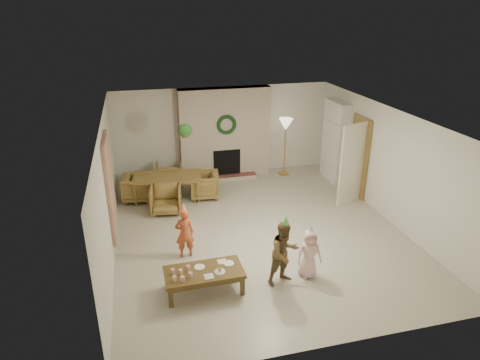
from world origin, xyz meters
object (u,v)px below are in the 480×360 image
object	(u,v)px
coffee_table_top	(204,272)
child_plaid	(284,253)
dining_chair_near	(166,199)
dining_chair_right	(205,185)
dining_chair_far	(169,176)
child_pink	(309,254)
dining_table	(168,188)
child_red	(185,233)
dining_chair_left	(138,188)

from	to	relation	value
coffee_table_top	child_plaid	bearing A→B (deg)	-4.63
dining_chair_near	coffee_table_top	world-z (taller)	dining_chair_near
dining_chair_right	dining_chair_far	bearing A→B (deg)	-128.66
child_pink	child_plaid	bearing A→B (deg)	-171.48
dining_chair_far	dining_chair_right	bearing A→B (deg)	141.34
child_pink	dining_chair_near	bearing A→B (deg)	126.63
dining_table	child_pink	distance (m)	4.48
dining_chair_near	child_pink	size ratio (longest dim) A/B	0.78
dining_table	coffee_table_top	size ratio (longest dim) A/B	1.27
child_pink	dining_chair_far	bearing A→B (deg)	115.24
dining_chair_right	child_plaid	distance (m)	3.95
dining_table	child_pink	xyz separation A→B (m)	(2.14, -3.94, 0.16)
dining_chair_far	child_pink	size ratio (longest dim) A/B	0.78
child_red	dining_table	bearing A→B (deg)	-91.11
dining_chair_far	child_red	distance (m)	3.48
dining_chair_far	dining_chair_left	xyz separation A→B (m)	(-0.83, -0.63, 0.00)
coffee_table_top	child_plaid	distance (m)	1.41
dining_chair_near	child_pink	xyz separation A→B (m)	(2.24, -3.21, 0.13)
dining_chair_far	child_plaid	size ratio (longest dim) A/B	0.61
coffee_table_top	child_plaid	xyz separation A→B (m)	(1.40, -0.08, 0.21)
coffee_table_top	child_red	world-z (taller)	child_red
dining_chair_right	child_plaid	bearing A→B (deg)	18.75
dining_chair_near	child_pink	world-z (taller)	child_pink
dining_table	child_pink	world-z (taller)	child_pink
dining_chair_left	dining_chair_far	bearing A→B (deg)	-45.00
coffee_table_top	dining_chair_right	bearing A→B (deg)	78.97
dining_chair_right	child_red	bearing A→B (deg)	-9.55
child_red	child_pink	xyz separation A→B (m)	(2.05, -1.19, -0.04)
dining_chair_near	coffee_table_top	size ratio (longest dim) A/B	0.54
dining_chair_left	dining_chair_right	distance (m)	1.66
dining_chair_left	child_red	size ratio (longest dim) A/B	0.71
dining_chair_far	dining_chair_right	world-z (taller)	same
dining_table	dining_chair_near	distance (m)	0.74
dining_chair_far	coffee_table_top	world-z (taller)	dining_chair_far
dining_chair_far	dining_chair_right	size ratio (longest dim) A/B	1.00
dining_table	dining_chair_near	size ratio (longest dim) A/B	2.34
dining_chair_left	child_plaid	distance (m)	4.75
dining_table	dining_chair_right	distance (m)	0.92
dining_chair_left	coffee_table_top	bearing A→B (deg)	-158.23
dining_table	child_plaid	xyz separation A→B (m)	(1.65, -4.00, 0.29)
dining_chair_left	child_pink	xyz separation A→B (m)	(2.87, -4.04, 0.13)
dining_chair_near	child_pink	distance (m)	3.92
child_red	child_plaid	xyz separation A→B (m)	(1.56, -1.25, 0.08)
dining_chair_far	child_pink	world-z (taller)	child_pink
dining_chair_far	child_red	size ratio (longest dim) A/B	0.71
dining_chair_far	child_pink	bearing A→B (deg)	121.56
dining_chair_near	child_red	size ratio (longest dim) A/B	0.71
child_pink	dining_chair_right	bearing A→B (deg)	109.51
dining_table	dining_chair_far	bearing A→B (deg)	90.00
dining_chair_near	coffee_table_top	xyz separation A→B (m)	(0.36, -3.18, 0.05)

